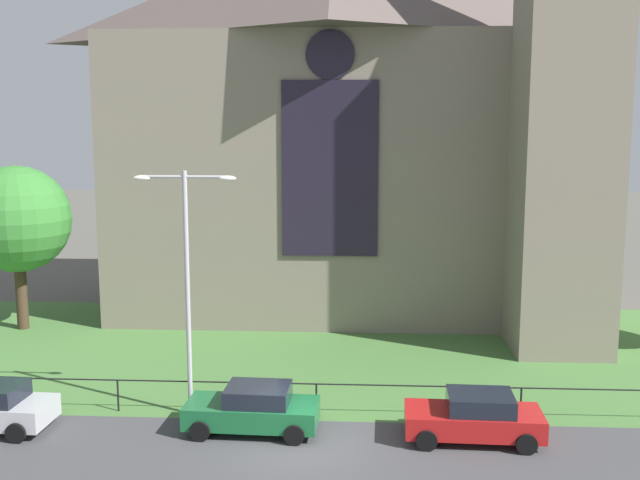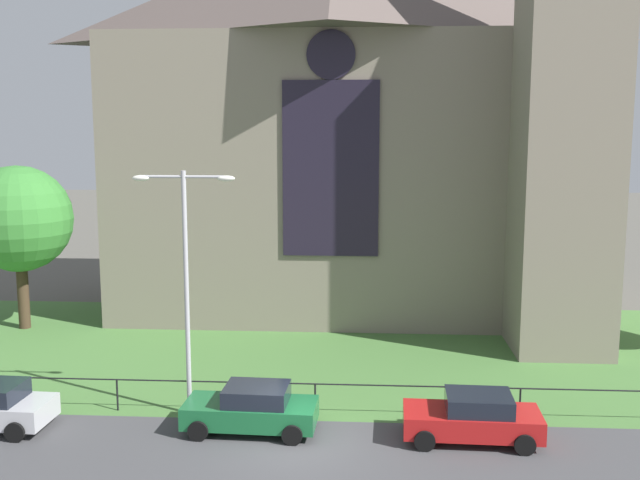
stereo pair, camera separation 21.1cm
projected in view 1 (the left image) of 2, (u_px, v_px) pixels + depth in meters
The scene contains 9 objects.
ground at pixel (320, 349), 32.53m from camera, with size 160.00×160.00×0.00m, color #56544C.
road_asphalt at pixel (295, 477), 20.68m from camera, with size 120.00×8.00×0.01m, color #424244.
grass_verge at pixel (317, 364), 30.55m from camera, with size 120.00×20.00×0.01m, color #477538.
church_building at pixel (349, 114), 38.89m from camera, with size 23.20×16.20×26.00m.
iron_railing at pixel (316, 388), 24.96m from camera, with size 27.22×0.07×1.13m.
tree_left_far at pixel (17, 220), 35.10m from camera, with size 5.03×5.03×7.84m.
streetlamp_near at pixel (187, 262), 24.46m from camera, with size 3.37×0.26×8.23m.
parked_car_green at pixel (254, 409), 23.68m from camera, with size 4.27×2.17×1.51m.
parked_car_red at pixel (475, 417), 23.02m from camera, with size 4.26×2.13×1.51m.
Camera 1 is at (1.80, -21.38, 9.65)m, focal length 41.84 mm.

